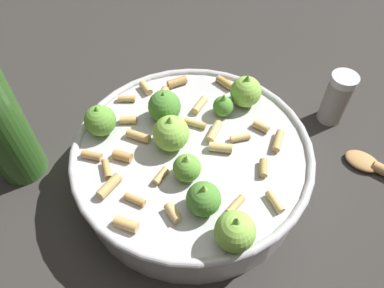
% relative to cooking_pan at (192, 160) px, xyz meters
% --- Properties ---
extents(ground_plane, '(2.40, 2.40, 0.00)m').
position_rel_cooking_pan_xyz_m(ground_plane, '(-0.00, -0.00, -0.04)').
color(ground_plane, '#2D2B28').
extents(cooking_pan, '(0.32, 0.32, 0.12)m').
position_rel_cooking_pan_xyz_m(cooking_pan, '(0.00, 0.00, 0.00)').
color(cooking_pan, '#B7B7BC').
rests_on(cooking_pan, ground).
extents(pepper_shaker, '(0.04, 0.04, 0.09)m').
position_rel_cooking_pan_xyz_m(pepper_shaker, '(0.01, -0.26, 0.00)').
color(pepper_shaker, gray).
rests_on(pepper_shaker, ground).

